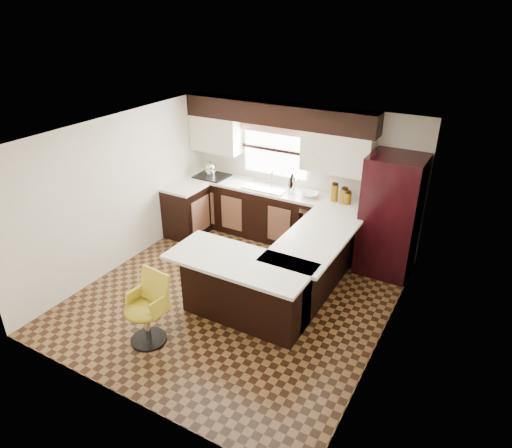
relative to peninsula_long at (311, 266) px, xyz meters
The scene contains 30 objects.
floor 1.18m from the peninsula_long, 145.22° to the right, with size 4.40×4.40×0.00m, color #49301A.
ceiling 2.24m from the peninsula_long, 145.22° to the right, with size 4.40×4.40×0.00m, color silver.
wall_back 1.96m from the peninsula_long, 119.74° to the left, with size 4.40×4.40×0.00m, color beige.
wall_front 3.06m from the peninsula_long, 107.67° to the right, with size 4.40×4.40×0.00m, color beige.
wall_left 3.15m from the peninsula_long, 168.23° to the right, with size 4.40×4.40×0.00m, color beige.
wall_right 1.55m from the peninsula_long, 27.51° to the right, with size 4.40×4.40×0.00m, color beige.
base_cab_back 1.86m from the peninsula_long, 136.64° to the left, with size 3.30×0.60×0.90m, color black.
base_cab_left 2.77m from the peninsula_long, 166.97° to the left, with size 0.60×0.70×0.90m, color black.
counter_back 1.92m from the peninsula_long, 136.64° to the left, with size 3.30×0.60×0.04m, color silver.
counter_left 2.81m from the peninsula_long, 166.97° to the left, with size 0.60×0.70×0.04m, color silver.
soffit 2.60m from the peninsula_long, 132.88° to the left, with size 3.40×0.35×0.36m, color black.
upper_cab_left 3.15m from the peninsula_long, 150.95° to the left, with size 0.94×0.35×0.64m, color beige.
upper_cab_right 1.90m from the peninsula_long, 98.93° to the left, with size 1.14×0.35×0.64m, color beige.
window_pane 2.36m from the peninsula_long, 132.00° to the left, with size 1.20×0.02×0.90m, color white.
valance 2.54m from the peninsula_long, 132.74° to the left, with size 1.30×0.06×0.18m, color #D19B93.
sink 1.95m from the peninsula_long, 138.13° to the left, with size 0.75×0.45×0.03m, color #B2B2B7.
dishwasher 1.05m from the peninsula_long, 109.47° to the left, with size 0.58×0.03×0.78m, color black.
cooktop 2.89m from the peninsula_long, 153.80° to the left, with size 0.58×0.50×0.03m, color black.
peninsula_long is the anchor object (origin of this frame).
peninsula_return 1.11m from the peninsula_long, 118.30° to the right, with size 1.65×0.60×0.90m, color black.
counter_pen_long 0.48m from the peninsula_long, ahead, with size 0.84×1.95×0.04m, color silver.
counter_pen_return 1.29m from the peninsula_long, 117.10° to the right, with size 1.89×0.84×0.04m, color silver.
refrigerator 1.51m from the peninsula_long, 57.06° to the left, with size 0.81×0.78×1.89m, color black.
bar_chair 2.40m from the peninsula_long, 124.14° to the right, with size 0.50×0.50×0.94m, color gold, non-canonical shape.
kettle 2.94m from the peninsula_long, 154.02° to the left, with size 0.20×0.20×0.27m, color silver, non-canonical shape.
percolator 1.70m from the peninsula_long, 126.07° to the left, with size 0.14×0.14×0.30m, color silver.
mixing_bowl 1.51m from the peninsula_long, 115.16° to the left, with size 0.29×0.29×0.07m, color white.
canister_large 1.45m from the peninsula_long, 97.87° to the left, with size 0.12×0.12×0.28m, color #81560C.
canister_med 1.43m from the peninsula_long, 90.49° to the left, with size 0.13×0.13×0.24m, color #81560C.
canister_small 1.42m from the peninsula_long, 88.12° to the left, with size 0.13×0.13×0.19m, color #81560C.
Camera 1 is at (2.97, -4.65, 3.90)m, focal length 32.00 mm.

